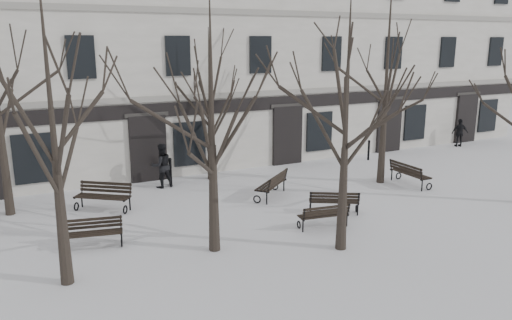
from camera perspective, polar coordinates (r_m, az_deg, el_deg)
ground at (r=16.95m, az=6.74°, el=-7.49°), size 100.00×100.00×0.00m
building at (r=27.58m, az=-8.15°, el=12.26°), size 40.40×10.20×11.40m
tree_0 at (r=12.69m, az=-22.53°, el=7.03°), size 5.41×5.41×7.73m
tree_1 at (r=13.87m, az=-5.12°, el=7.97°), size 5.29×5.29×7.55m
tree_2 at (r=14.17m, az=10.35°, el=7.26°), size 5.10×5.10×7.29m
tree_5 at (r=21.73m, az=-5.34°, el=8.37°), size 4.62×4.62×6.60m
tree_6 at (r=21.70m, az=14.85°, el=11.85°), size 6.25×6.25×8.93m
bench_0 at (r=15.85m, az=-18.09°, el=-7.81°), size 1.77×0.95×0.85m
bench_1 at (r=16.64m, az=7.78°, el=-6.24°), size 1.74×0.84×0.84m
bench_2 at (r=18.02m, az=8.91°, el=-4.66°), size 1.81×1.42×0.88m
bench_3 at (r=19.03m, az=-17.04°, el=-3.89°), size 2.01×1.76×1.01m
bench_4 at (r=19.67m, az=1.92°, el=-2.75°), size 1.95×1.80×1.00m
bench_5 at (r=22.26m, az=17.09°, el=-1.43°), size 0.76×1.98×0.99m
bollard_a at (r=21.63m, az=-9.77°, el=-1.18°), size 0.15×0.15×1.19m
bollard_b at (r=26.44m, az=12.76°, el=1.20°), size 0.14×0.14×1.05m
pedestrian_b at (r=21.50m, az=-10.64°, el=-3.07°), size 1.00×0.82×1.89m
pedestrian_c at (r=31.55m, az=22.13°, el=1.44°), size 1.03×0.72×1.63m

